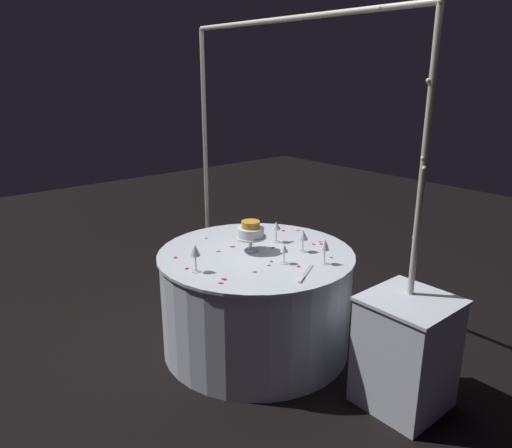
% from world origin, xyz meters
% --- Properties ---
extents(ground_plane, '(12.00, 12.00, 0.00)m').
position_xyz_m(ground_plane, '(0.00, 0.00, 0.00)').
color(ground_plane, black).
extents(decorative_arch, '(2.10, 0.05, 2.27)m').
position_xyz_m(decorative_arch, '(0.00, 0.30, 1.48)').
color(decorative_arch, '#B7B29E').
rests_on(decorative_arch, ground).
extents(main_table, '(1.36, 1.36, 0.73)m').
position_xyz_m(main_table, '(0.00, 0.00, 0.36)').
color(main_table, silver).
rests_on(main_table, ground).
extents(side_table, '(0.48, 0.48, 0.69)m').
position_xyz_m(side_table, '(1.07, 0.25, 0.35)').
color(side_table, silver).
rests_on(side_table, ground).
extents(tiered_cake, '(0.22, 0.22, 0.22)m').
position_xyz_m(tiered_cake, '(-0.04, -0.01, 0.87)').
color(tiered_cake, silver).
rests_on(tiered_cake, main_table).
extents(wine_glass_0, '(0.06, 0.06, 0.13)m').
position_xyz_m(wine_glass_0, '(0.27, 0.01, 0.82)').
color(wine_glass_0, silver).
rests_on(wine_glass_0, main_table).
extents(wine_glass_1, '(0.06, 0.06, 0.18)m').
position_xyz_m(wine_glass_1, '(0.02, -0.51, 0.86)').
color(wine_glass_1, silver).
rests_on(wine_glass_1, main_table).
extents(wine_glass_2, '(0.07, 0.07, 0.16)m').
position_xyz_m(wine_glass_2, '(0.20, 0.26, 0.85)').
color(wine_glass_2, silver).
rests_on(wine_glass_2, main_table).
extents(wine_glass_3, '(0.07, 0.07, 0.16)m').
position_xyz_m(wine_glass_3, '(-0.07, 0.25, 0.85)').
color(wine_glass_3, silver).
rests_on(wine_glass_3, main_table).
extents(wine_glass_4, '(0.06, 0.06, 0.17)m').
position_xyz_m(wine_glass_4, '(0.45, 0.20, 0.85)').
color(wine_glass_4, silver).
rests_on(wine_glass_4, main_table).
extents(cake_knife, '(0.16, 0.27, 0.01)m').
position_xyz_m(cake_knife, '(0.50, -0.03, 0.73)').
color(cake_knife, silver).
rests_on(cake_knife, main_table).
extents(rose_petal_0, '(0.05, 0.05, 0.00)m').
position_xyz_m(rose_petal_0, '(-0.19, -0.06, 0.73)').
color(rose_petal_0, '#C61951').
rests_on(rose_petal_0, main_table).
extents(rose_petal_1, '(0.03, 0.02, 0.00)m').
position_xyz_m(rose_petal_1, '(0.15, 0.42, 0.73)').
color(rose_petal_1, '#C61951').
rests_on(rose_petal_1, main_table).
extents(rose_petal_2, '(0.03, 0.03, 0.00)m').
position_xyz_m(rose_petal_2, '(-0.46, -0.10, 0.73)').
color(rose_petal_2, '#C61951').
rests_on(rose_petal_2, main_table).
extents(rose_petal_3, '(0.03, 0.04, 0.00)m').
position_xyz_m(rose_petal_3, '(0.01, 0.15, 0.73)').
color(rose_petal_3, '#C61951').
rests_on(rose_petal_3, main_table).
extents(rose_petal_4, '(0.03, 0.03, 0.00)m').
position_xyz_m(rose_petal_4, '(0.26, -0.23, 0.73)').
color(rose_petal_4, '#C61951').
rests_on(rose_petal_4, main_table).
extents(rose_petal_5, '(0.02, 0.03, 0.00)m').
position_xyz_m(rose_petal_5, '(-0.16, 0.57, 0.73)').
color(rose_petal_5, '#C61951').
rests_on(rose_petal_5, main_table).
extents(rose_petal_6, '(0.04, 0.04, 0.00)m').
position_xyz_m(rose_petal_6, '(-0.22, 0.47, 0.73)').
color(rose_petal_6, '#C61951').
rests_on(rose_petal_6, main_table).
extents(rose_petal_7, '(0.04, 0.04, 0.00)m').
position_xyz_m(rose_petal_7, '(0.26, -0.49, 0.73)').
color(rose_petal_7, '#C61951').
rests_on(rose_petal_7, main_table).
extents(rose_petal_8, '(0.03, 0.03, 0.00)m').
position_xyz_m(rose_petal_8, '(0.41, 0.32, 0.73)').
color(rose_petal_8, '#C61951').
rests_on(rose_petal_8, main_table).
extents(rose_petal_9, '(0.04, 0.04, 0.00)m').
position_xyz_m(rose_petal_9, '(-0.24, 0.16, 0.73)').
color(rose_petal_9, '#C61951').
rests_on(rose_petal_9, main_table).
extents(rose_petal_10, '(0.02, 0.03, 0.00)m').
position_xyz_m(rose_petal_10, '(0.24, -0.09, 0.73)').
color(rose_petal_10, '#C61951').
rests_on(rose_petal_10, main_table).
extents(rose_petal_11, '(0.03, 0.04, 0.00)m').
position_xyz_m(rose_petal_11, '(-0.06, -0.53, 0.73)').
color(rose_petal_11, '#C61951').
rests_on(rose_petal_11, main_table).
extents(rose_petal_12, '(0.04, 0.03, 0.00)m').
position_xyz_m(rose_petal_12, '(0.18, 0.47, 0.73)').
color(rose_petal_12, '#C61951').
rests_on(rose_petal_12, main_table).
extents(rose_petal_13, '(0.04, 0.03, 0.00)m').
position_xyz_m(rose_petal_13, '(0.38, 0.04, 0.73)').
color(rose_petal_13, '#C61951').
rests_on(rose_petal_13, main_table).
extents(rose_petal_14, '(0.03, 0.04, 0.00)m').
position_xyz_m(rose_petal_14, '(0.01, 0.34, 0.73)').
color(rose_petal_14, '#C61951').
rests_on(rose_petal_14, main_table).
extents(rose_petal_15, '(0.03, 0.03, 0.00)m').
position_xyz_m(rose_petal_15, '(0.14, 0.50, 0.73)').
color(rose_petal_15, '#C61951').
rests_on(rose_petal_15, main_table).
extents(rose_petal_16, '(0.04, 0.04, 0.00)m').
position_xyz_m(rose_petal_16, '(-0.27, -0.48, 0.73)').
color(rose_petal_16, '#C61951').
rests_on(rose_petal_16, main_table).
extents(rose_petal_17, '(0.05, 0.04, 0.00)m').
position_xyz_m(rose_petal_17, '(0.23, -0.45, 0.73)').
color(rose_petal_17, '#C61951').
rests_on(rose_petal_17, main_table).
extents(rose_petal_18, '(0.03, 0.04, 0.00)m').
position_xyz_m(rose_petal_18, '(-0.18, -0.19, 0.73)').
color(rose_petal_18, '#C61951').
rests_on(rose_petal_18, main_table).
extents(rose_petal_19, '(0.03, 0.03, 0.00)m').
position_xyz_m(rose_petal_19, '(0.20, -0.03, 0.73)').
color(rose_petal_19, '#C61951').
rests_on(rose_petal_19, main_table).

